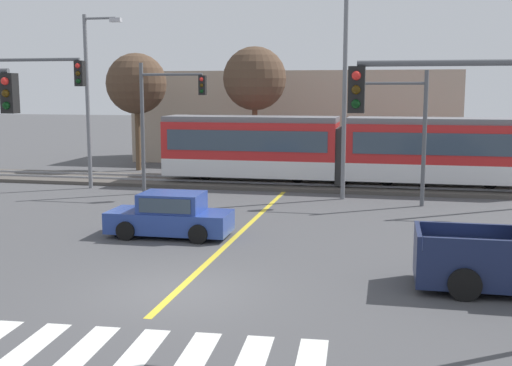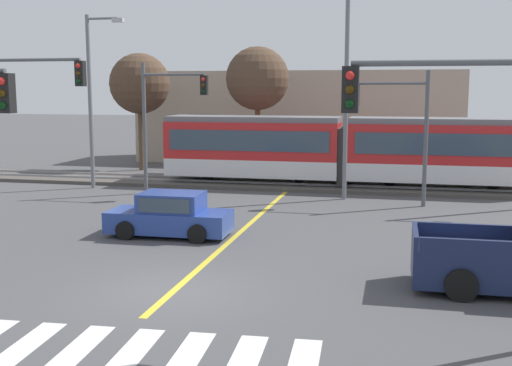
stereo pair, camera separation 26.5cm
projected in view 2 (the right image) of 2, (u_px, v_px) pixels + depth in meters
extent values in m
plane|color=#474749|center=(172.00, 292.00, 16.02)|extent=(200.00, 200.00, 0.00)
cube|color=#4C4742|center=(292.00, 184.00, 33.36)|extent=(120.00, 4.00, 0.18)
cube|color=#939399|center=(290.00, 184.00, 32.64)|extent=(120.00, 0.08, 0.10)
cube|color=#939399|center=(295.00, 180.00, 34.03)|extent=(120.00, 0.08, 0.10)
cube|color=silver|center=(253.00, 166.00, 33.69)|extent=(9.00, 2.60, 0.90)
cube|color=red|center=(253.00, 140.00, 33.48)|extent=(9.00, 2.60, 1.90)
cube|color=#384756|center=(247.00, 141.00, 32.20)|extent=(8.28, 0.04, 1.04)
cube|color=slate|center=(253.00, 119.00, 33.32)|extent=(9.00, 2.39, 0.28)
cylinder|color=black|center=(300.00, 176.00, 33.21)|extent=(0.70, 0.20, 0.70)
cylinder|color=black|center=(208.00, 173.00, 34.29)|extent=(0.70, 0.20, 0.70)
cube|color=silver|center=(441.00, 172.00, 31.60)|extent=(9.00, 2.60, 0.90)
cube|color=red|center=(442.00, 143.00, 31.40)|extent=(9.00, 2.60, 1.90)
cube|color=#384756|center=(444.00, 144.00, 30.12)|extent=(8.28, 0.04, 1.04)
cube|color=slate|center=(443.00, 121.00, 31.24)|extent=(9.00, 2.39, 0.28)
cylinder|color=black|center=(493.00, 182.00, 31.12)|extent=(0.70, 0.20, 0.70)
cylinder|color=black|center=(389.00, 179.00, 32.21)|extent=(0.70, 0.20, 0.70)
cube|color=#2D2D2D|center=(344.00, 155.00, 32.54)|extent=(0.50, 2.34, 2.80)
cube|color=silver|center=(21.00, 349.00, 12.51)|extent=(0.72, 2.83, 0.01)
cube|color=silver|center=(74.00, 353.00, 12.33)|extent=(0.72, 2.83, 0.01)
cube|color=silver|center=(129.00, 357.00, 12.15)|extent=(0.72, 2.83, 0.01)
cube|color=silver|center=(185.00, 361.00, 11.97)|extent=(0.72, 2.83, 0.01)
cube|color=silver|center=(243.00, 365.00, 11.78)|extent=(0.72, 2.83, 0.01)
cube|color=gold|center=(241.00, 231.00, 22.80)|extent=(0.20, 17.90, 0.01)
cube|color=#284293|center=(169.00, 221.00, 22.04)|extent=(4.23, 1.77, 0.72)
cube|color=#284293|center=(172.00, 202.00, 21.92)|extent=(2.12, 1.55, 0.64)
cube|color=#384756|center=(144.00, 201.00, 22.12)|extent=(0.12, 1.43, 0.52)
cube|color=#384756|center=(164.00, 206.00, 21.17)|extent=(1.79, 0.07, 0.48)
cylinder|color=black|center=(125.00, 230.00, 21.50)|extent=(0.64, 0.23, 0.64)
cylinder|color=black|center=(144.00, 220.00, 23.15)|extent=(0.64, 0.23, 0.64)
cylinder|color=black|center=(197.00, 234.00, 20.99)|extent=(0.64, 0.23, 0.64)
cylinder|color=black|center=(211.00, 223.00, 22.64)|extent=(0.64, 0.23, 0.64)
cube|color=#192347|center=(470.00, 231.00, 16.90)|extent=(2.70, 0.14, 0.36)
cube|color=#192347|center=(478.00, 247.00, 15.13)|extent=(2.70, 0.14, 0.36)
cube|color=#192347|center=(415.00, 236.00, 16.32)|extent=(0.14, 1.96, 0.36)
cylinder|color=black|center=(454.00, 263.00, 17.17)|extent=(0.80, 0.29, 0.80)
cylinder|color=black|center=(461.00, 285.00, 15.28)|extent=(0.80, 0.29, 0.80)
cylinder|color=#515459|center=(145.00, 129.00, 30.59)|extent=(0.18, 0.18, 6.24)
cylinder|color=#515459|center=(173.00, 74.00, 29.89)|extent=(3.00, 0.12, 0.12)
cube|color=black|center=(204.00, 85.00, 29.63)|extent=(0.32, 0.28, 0.90)
sphere|color=red|center=(203.00, 79.00, 29.45)|extent=(0.18, 0.18, 0.18)
sphere|color=#3A2706|center=(203.00, 85.00, 29.49)|extent=(0.18, 0.18, 0.18)
sphere|color=black|center=(203.00, 91.00, 29.53)|extent=(0.18, 0.18, 0.18)
cylinder|color=#515459|center=(426.00, 139.00, 27.22)|extent=(0.18, 0.18, 5.80)
cylinder|color=#515459|center=(392.00, 83.00, 27.21)|extent=(3.00, 0.12, 0.12)
cube|color=black|center=(356.00, 95.00, 27.61)|extent=(0.32, 0.28, 0.90)
sphere|color=red|center=(356.00, 89.00, 27.42)|extent=(0.18, 0.18, 0.18)
sphere|color=#3A2706|center=(355.00, 95.00, 27.46)|extent=(0.18, 0.18, 0.18)
sphere|color=black|center=(355.00, 101.00, 27.50)|extent=(0.18, 0.18, 0.18)
cylinder|color=#515459|center=(445.00, 63.00, 12.00)|extent=(3.50, 0.12, 0.12)
cube|color=black|center=(350.00, 90.00, 12.45)|extent=(0.32, 0.28, 0.90)
sphere|color=red|center=(350.00, 75.00, 12.27)|extent=(0.18, 0.18, 0.18)
sphere|color=#3A2706|center=(350.00, 90.00, 12.31)|extent=(0.18, 0.18, 0.18)
sphere|color=black|center=(350.00, 104.00, 12.35)|extent=(0.18, 0.18, 0.18)
cylinder|color=#515459|center=(30.00, 60.00, 23.23)|extent=(4.00, 0.12, 0.12)
cube|color=black|center=(80.00, 74.00, 22.86)|extent=(0.32, 0.28, 0.90)
sphere|color=red|center=(78.00, 66.00, 22.68)|extent=(0.18, 0.18, 0.18)
sphere|color=#3A2706|center=(78.00, 73.00, 22.72)|extent=(0.18, 0.18, 0.18)
sphere|color=black|center=(79.00, 81.00, 22.76)|extent=(0.18, 0.18, 0.18)
cube|color=black|center=(6.00, 93.00, 14.54)|extent=(0.32, 0.28, 0.90)
sphere|color=red|center=(2.00, 81.00, 14.35)|extent=(0.18, 0.18, 0.18)
sphere|color=#3A2706|center=(2.00, 93.00, 14.39)|extent=(0.18, 0.18, 0.18)
sphere|color=black|center=(3.00, 105.00, 14.43)|extent=(0.18, 0.18, 0.18)
cylinder|color=slate|center=(90.00, 103.00, 32.19)|extent=(0.20, 0.20, 8.64)
cylinder|color=slate|center=(102.00, 18.00, 31.40)|extent=(1.65, 0.12, 0.12)
cube|color=#B2B2B7|center=(118.00, 20.00, 31.24)|extent=(0.56, 0.28, 0.20)
cylinder|color=slate|center=(346.00, 93.00, 28.75)|extent=(0.20, 0.20, 9.64)
cylinder|color=brown|center=(141.00, 133.00, 39.64)|extent=(0.32, 0.32, 4.60)
sphere|color=#4C3828|center=(140.00, 84.00, 39.20)|extent=(3.70, 3.70, 3.70)
cylinder|color=brown|center=(258.00, 133.00, 37.50)|extent=(0.32, 0.32, 4.88)
sphere|color=#4C3828|center=(258.00, 78.00, 37.03)|extent=(3.67, 3.67, 3.67)
cube|color=tan|center=(299.00, 117.00, 44.47)|extent=(21.79, 6.00, 6.19)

